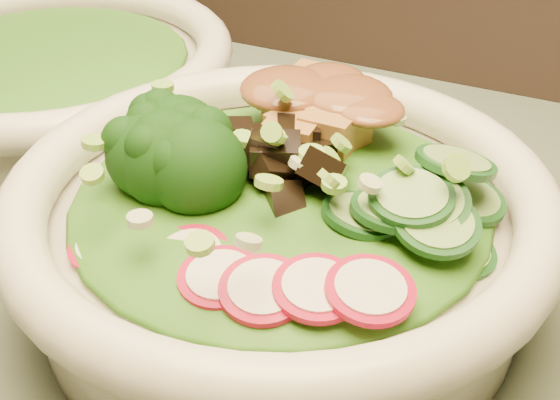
% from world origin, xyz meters
% --- Properties ---
extents(salad_bowl, '(0.31, 0.31, 0.08)m').
position_xyz_m(salad_bowl, '(-0.10, 0.07, 0.79)').
color(salad_bowl, silver).
rests_on(salad_bowl, dining_table).
extents(side_bowl, '(0.29, 0.29, 0.08)m').
position_xyz_m(side_bowl, '(-0.35, 0.18, 0.79)').
color(side_bowl, silver).
rests_on(side_bowl, dining_table).
extents(lettuce_bed, '(0.23, 0.23, 0.03)m').
position_xyz_m(lettuce_bed, '(-0.10, 0.07, 0.82)').
color(lettuce_bed, '#1E5812').
rests_on(lettuce_bed, salad_bowl).
extents(side_lettuce, '(0.19, 0.19, 0.02)m').
position_xyz_m(side_lettuce, '(-0.35, 0.18, 0.81)').
color(side_lettuce, '#1E5812').
rests_on(side_lettuce, side_bowl).
extents(broccoli_florets, '(0.09, 0.08, 0.05)m').
position_xyz_m(broccoli_florets, '(-0.17, 0.05, 0.84)').
color(broccoli_florets, black).
rests_on(broccoli_florets, salad_bowl).
extents(radish_slices, '(0.13, 0.05, 0.02)m').
position_xyz_m(radish_slices, '(-0.08, -0.00, 0.82)').
color(radish_slices, '#A50C2C').
rests_on(radish_slices, salad_bowl).
extents(cucumber_slices, '(0.08, 0.08, 0.04)m').
position_xyz_m(cucumber_slices, '(-0.02, 0.08, 0.83)').
color(cucumber_slices, '#8EC26C').
rests_on(cucumber_slices, salad_bowl).
extents(mushroom_heap, '(0.08, 0.08, 0.05)m').
position_xyz_m(mushroom_heap, '(-0.10, 0.08, 0.83)').
color(mushroom_heap, black).
rests_on(mushroom_heap, salad_bowl).
extents(tofu_cubes, '(0.10, 0.07, 0.04)m').
position_xyz_m(tofu_cubes, '(-0.11, 0.14, 0.83)').
color(tofu_cubes, '#A67A37').
rests_on(tofu_cubes, salad_bowl).
extents(peanut_sauce, '(0.08, 0.06, 0.02)m').
position_xyz_m(peanut_sauce, '(-0.11, 0.14, 0.85)').
color(peanut_sauce, brown).
rests_on(peanut_sauce, tofu_cubes).
extents(scallion_garnish, '(0.22, 0.22, 0.03)m').
position_xyz_m(scallion_garnish, '(-0.10, 0.07, 0.85)').
color(scallion_garnish, '#84BE43').
rests_on(scallion_garnish, salad_bowl).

